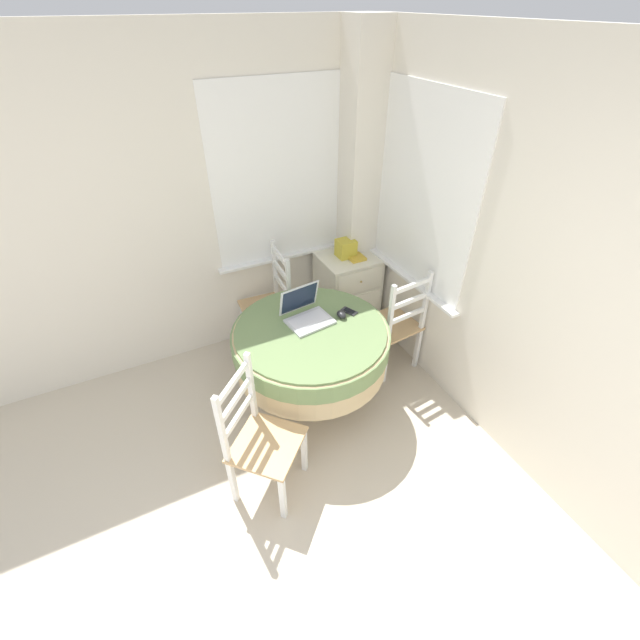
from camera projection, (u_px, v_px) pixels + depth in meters
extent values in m
cube|color=silver|center=(104.00, 232.00, 3.10)|extent=(4.36, 0.06, 2.55)
cube|color=white|center=(277.00, 176.00, 3.42)|extent=(1.10, 0.01, 1.42)
cube|color=white|center=(283.00, 257.00, 3.84)|extent=(1.18, 0.07, 0.02)
cube|color=silver|center=(594.00, 322.00, 2.24)|extent=(0.06, 4.55, 2.55)
cube|color=white|center=(424.00, 193.00, 3.13)|extent=(0.01, 1.10, 1.42)
cube|color=white|center=(408.00, 278.00, 3.55)|extent=(0.07, 1.18, 0.02)
cube|color=silver|center=(359.00, 193.00, 3.70)|extent=(0.28, 0.28, 2.55)
cylinder|color=#4C3D2D|center=(312.00, 398.00, 3.50)|extent=(0.36, 0.36, 0.03)
cylinder|color=#4C3D2D|center=(311.00, 366.00, 3.28)|extent=(0.11, 0.11, 0.68)
cylinder|color=tan|center=(311.00, 348.00, 3.17)|extent=(1.13, 1.13, 0.31)
cylinder|color=#6B8451|center=(311.00, 339.00, 3.12)|extent=(1.15, 1.15, 0.14)
cylinder|color=#6B8451|center=(311.00, 330.00, 3.07)|extent=(1.10, 1.10, 0.02)
cube|color=silver|center=(310.00, 321.00, 3.12)|extent=(0.35, 0.27, 0.02)
cube|color=silver|center=(309.00, 319.00, 3.13)|extent=(0.30, 0.18, 0.00)
cube|color=silver|center=(299.00, 298.00, 3.15)|extent=(0.32, 0.10, 0.23)
cube|color=#192338|center=(299.00, 298.00, 3.14)|extent=(0.29, 0.09, 0.20)
ellipsoid|color=black|center=(341.00, 315.00, 3.17)|extent=(0.06, 0.09, 0.05)
cube|color=#2D2D33|center=(349.00, 311.00, 3.23)|extent=(0.11, 0.14, 0.01)
cube|color=black|center=(349.00, 311.00, 3.23)|extent=(0.08, 0.10, 0.00)
cube|color=tan|center=(265.00, 308.00, 3.80)|extent=(0.42, 0.43, 0.02)
cube|color=white|center=(243.00, 321.00, 4.01)|extent=(0.04, 0.04, 0.41)
cube|color=white|center=(254.00, 344.00, 3.74)|extent=(0.04, 0.04, 0.41)
cube|color=white|center=(278.00, 312.00, 4.11)|extent=(0.04, 0.04, 0.41)
cube|color=white|center=(291.00, 334.00, 3.85)|extent=(0.04, 0.04, 0.41)
cube|color=white|center=(275.00, 268.00, 3.81)|extent=(0.03, 0.03, 0.54)
cube|color=white|center=(289.00, 288.00, 3.55)|extent=(0.03, 0.03, 0.54)
cube|color=white|center=(280.00, 257.00, 3.56)|extent=(0.04, 0.36, 0.04)
cube|color=white|center=(281.00, 271.00, 3.64)|extent=(0.04, 0.36, 0.04)
cube|color=white|center=(282.00, 285.00, 3.73)|extent=(0.04, 0.36, 0.04)
cube|color=tan|center=(391.00, 325.00, 3.61)|extent=(0.45, 0.44, 0.02)
cube|color=white|center=(392.00, 327.00, 3.93)|extent=(0.04, 0.04, 0.41)
cube|color=white|center=(360.00, 341.00, 3.78)|extent=(0.04, 0.04, 0.41)
cube|color=white|center=(417.00, 348.00, 3.70)|extent=(0.04, 0.04, 0.41)
cube|color=white|center=(385.00, 363.00, 3.55)|extent=(0.04, 0.04, 0.41)
cube|color=white|center=(426.00, 301.00, 3.40)|extent=(0.04, 0.04, 0.54)
cube|color=white|center=(391.00, 315.00, 3.25)|extent=(0.04, 0.04, 0.54)
cube|color=white|center=(412.00, 286.00, 3.20)|extent=(0.36, 0.06, 0.04)
cube|color=white|center=(410.00, 301.00, 3.29)|extent=(0.36, 0.06, 0.04)
cube|color=white|center=(408.00, 316.00, 3.37)|extent=(0.36, 0.06, 0.04)
cube|color=tan|center=(267.00, 444.00, 2.65)|extent=(0.57, 0.57, 0.02)
cube|color=white|center=(283.00, 498.00, 2.60)|extent=(0.05, 0.05, 0.41)
cube|color=white|center=(304.00, 450.00, 2.87)|extent=(0.05, 0.05, 0.41)
cube|color=white|center=(233.00, 481.00, 2.69)|extent=(0.05, 0.05, 0.41)
cube|color=white|center=(258.00, 436.00, 2.96)|extent=(0.05, 0.05, 0.41)
cube|color=white|center=(222.00, 430.00, 2.39)|extent=(0.05, 0.05, 0.54)
cube|color=white|center=(251.00, 386.00, 2.66)|extent=(0.05, 0.05, 0.54)
cube|color=white|center=(233.00, 383.00, 2.40)|extent=(0.28, 0.27, 0.04)
cube|color=white|center=(236.00, 399.00, 2.48)|extent=(0.28, 0.27, 0.04)
cube|color=white|center=(239.00, 415.00, 2.57)|extent=(0.28, 0.27, 0.04)
cube|color=silver|center=(347.00, 292.00, 4.10)|extent=(0.50, 0.46, 0.75)
cube|color=silver|center=(348.00, 257.00, 3.87)|extent=(0.53, 0.48, 0.02)
cube|color=white|center=(361.00, 281.00, 3.78)|extent=(0.44, 0.01, 0.21)
sphere|color=olive|center=(361.00, 282.00, 3.78)|extent=(0.02, 0.02, 0.02)
cube|color=white|center=(359.00, 304.00, 3.93)|extent=(0.44, 0.01, 0.21)
sphere|color=olive|center=(360.00, 305.00, 3.93)|extent=(0.02, 0.02, 0.02)
cube|color=white|center=(358.00, 326.00, 4.09)|extent=(0.44, 0.01, 0.21)
sphere|color=olive|center=(358.00, 326.00, 4.08)|extent=(0.02, 0.02, 0.02)
cube|color=gold|center=(346.00, 248.00, 3.81)|extent=(0.16, 0.14, 0.16)
cube|color=gold|center=(353.00, 255.00, 3.85)|extent=(0.14, 0.24, 0.02)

